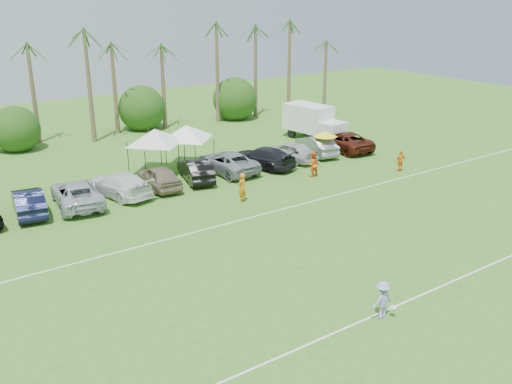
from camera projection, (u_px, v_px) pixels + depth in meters
ground at (418, 335)px, 22.54m from camera, size 120.00×120.00×0.00m
field_lines at (292, 261)px, 28.71m from camera, size 80.00×12.10×0.01m
palm_tree_4 at (31, 59)px, 47.23m from camera, size 2.40×2.40×8.90m
palm_tree_5 at (78, 46)px, 49.10m from camera, size 2.40×2.40×9.90m
palm_tree_6 at (121, 34)px, 50.97m from camera, size 2.40×2.40×10.90m
palm_tree_7 at (161, 22)px, 52.85m from camera, size 2.40×2.40×11.90m
palm_tree_8 at (208, 48)px, 56.41m from camera, size 2.40×2.40×8.90m
palm_tree_9 at (250, 37)px, 58.82m from camera, size 2.40×2.40×9.90m
palm_tree_10 at (288, 26)px, 61.24m from camera, size 2.40×2.40×10.90m
palm_tree_11 at (317, 17)px, 63.11m from camera, size 2.40×2.40×11.90m
bush_tree_1 at (13, 127)px, 48.82m from camera, size 4.00×4.00×4.00m
bush_tree_2 at (143, 111)px, 55.30m from camera, size 4.00×4.00×4.00m
bush_tree_3 at (230, 101)px, 60.70m from camera, size 4.00×4.00×4.00m
sideline_player_a at (242, 188)px, 36.45m from camera, size 0.82×0.69×1.92m
sideline_player_b at (313, 164)px, 41.46m from camera, size 1.00×0.82×1.88m
sideline_player_c at (401, 161)px, 42.68m from camera, size 0.99×0.53×1.61m
box_truck at (314, 122)px, 51.45m from camera, size 3.03×6.30×3.12m
canopy_tent_left at (154, 129)px, 41.60m from camera, size 4.80×4.80×3.89m
canopy_tent_right at (186, 125)px, 43.28m from camera, size 4.63×4.63×3.75m
market_umbrella at (325, 134)px, 45.83m from camera, size 1.99×1.99×2.22m
frisbee_player at (382, 300)px, 23.49m from camera, size 1.08×0.72×1.64m
parked_car_1 at (29, 202)px, 34.50m from camera, size 2.33×4.99×1.58m
parked_car_2 at (77, 194)px, 35.88m from camera, size 3.38×6.00×1.58m
parked_car_3 at (119, 184)px, 37.60m from camera, size 3.33×5.81×1.58m
parked_car_4 at (159, 177)px, 39.06m from camera, size 2.23×4.78×1.58m
parked_car_5 at (196, 170)px, 40.66m from camera, size 2.81×5.07×1.58m
parked_car_6 at (227, 162)px, 42.47m from camera, size 2.84×5.79×1.58m
parked_car_7 at (262, 157)px, 43.67m from camera, size 3.69×5.87×1.58m
parked_car_8 at (291, 151)px, 45.32m from camera, size 2.67×4.91×1.58m
parked_car_9 at (316, 145)px, 47.06m from camera, size 2.55×5.04×1.58m
parked_car_10 at (344, 141)px, 48.42m from camera, size 3.08×5.89×1.58m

